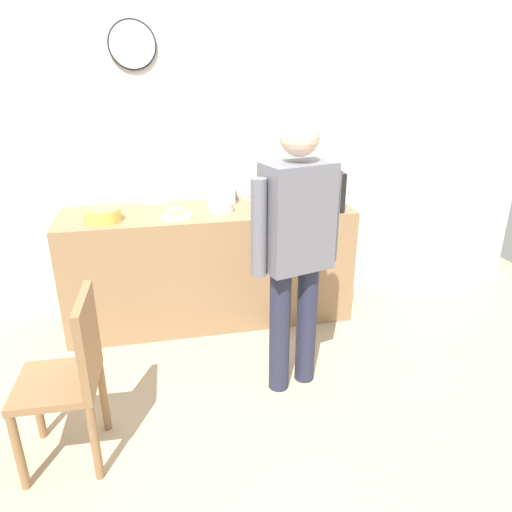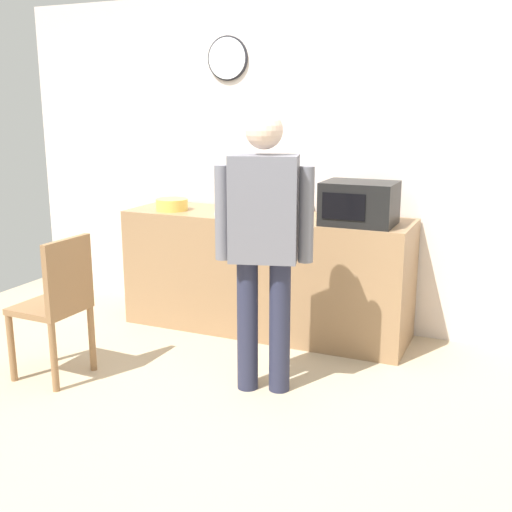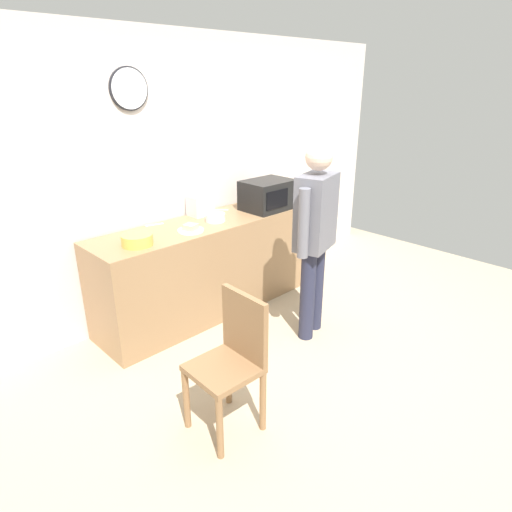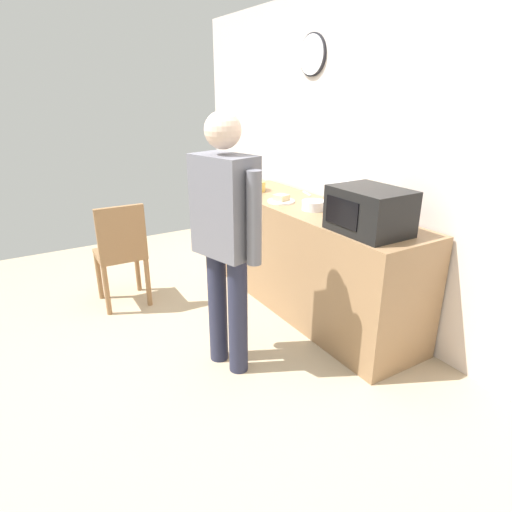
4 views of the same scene
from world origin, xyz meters
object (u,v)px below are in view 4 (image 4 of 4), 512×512
sandwich_plate (281,200)px  salad_bowl (252,186)px  fork_utensil (362,213)px  person_standing (225,229)px  wooden_chair (121,251)px  toaster (341,194)px  cereal_bowl (313,205)px  spoon_utensil (307,194)px  microwave (370,211)px

sandwich_plate → salad_bowl: (-0.52, 0.02, 0.02)m
fork_utensil → person_standing: bearing=-88.6°
salad_bowl → person_standing: person_standing is taller
person_standing → wooden_chair: bearing=-163.8°
sandwich_plate → toaster: bearing=42.5°
toaster → fork_utensil: (0.25, -0.00, -0.10)m
cereal_bowl → fork_utensil: 0.38m
spoon_utensil → wooden_chair: size_ratio=0.18×
salad_bowl → spoon_utensil: 0.53m
sandwich_plate → person_standing: 1.09m
fork_utensil → wooden_chair: wooden_chair is taller
microwave → toaster: 0.70m
salad_bowl → toaster: (0.89, 0.32, 0.05)m
microwave → wooden_chair: (-1.62, -1.27, -0.55)m
toaster → fork_utensil: 0.27m
cereal_bowl → toaster: toaster is taller
salad_bowl → spoon_utensil: size_ratio=1.49×
person_standing → toaster: bearing=103.1°
sandwich_plate → microwave: bearing=1.5°
microwave → fork_utensil: microwave is taller
salad_bowl → wooden_chair: size_ratio=0.27×
spoon_utensil → toaster: bearing=-4.3°
sandwich_plate → person_standing: bearing=-53.1°
spoon_utensil → wooden_chair: 1.74m
spoon_utensil → microwave: bearing=-17.3°
cereal_bowl → sandwich_plate: bearing=-167.4°
microwave → person_standing: (-0.34, -0.90, -0.08)m
wooden_chair → microwave: bearing=38.1°
salad_bowl → cereal_bowl: (0.86, 0.06, -0.01)m
microwave → person_standing: bearing=-111.0°
cereal_bowl → salad_bowl: bearing=-176.1°
microwave → salad_bowl: microwave is taller
fork_utensil → person_standing: (0.03, -1.21, 0.07)m
sandwich_plate → fork_utensil: bearing=28.6°
salad_bowl → wooden_chair: (-0.10, -1.26, -0.45)m
toaster → wooden_chair: 1.93m
salad_bowl → wooden_chair: 1.34m
toaster → spoon_utensil: toaster is taller
fork_utensil → spoon_utensil: bearing=177.0°
salad_bowl → fork_utensil: bearing=15.7°
cereal_bowl → person_standing: 1.00m
fork_utensil → cereal_bowl: bearing=-136.7°
microwave → fork_utensil: (-0.37, 0.31, -0.15)m
toaster → salad_bowl: bearing=-160.0°
toaster → wooden_chair: (-0.99, -1.58, -0.50)m
cereal_bowl → toaster: 0.27m
fork_utensil → person_standing: 1.21m
salad_bowl → spoon_utensil: (0.38, 0.36, -0.04)m
spoon_utensil → person_standing: 1.48m
person_standing → spoon_utensil: bearing=122.2°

